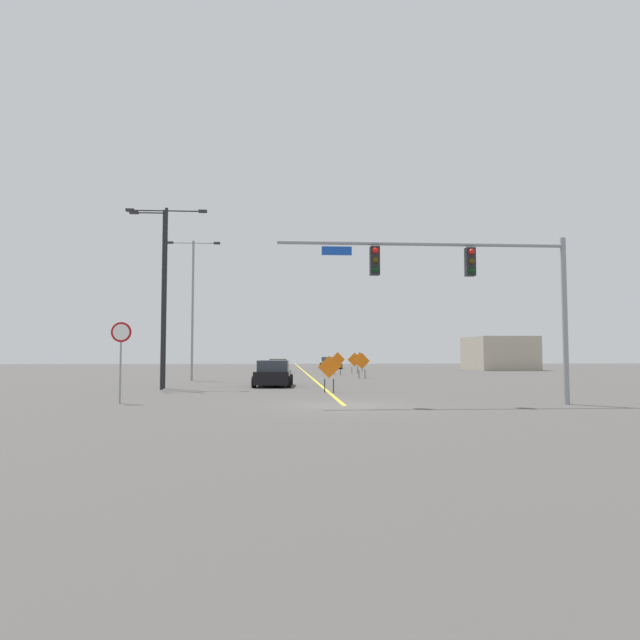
# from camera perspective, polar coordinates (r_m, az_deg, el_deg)

# --- Properties ---
(ground) EXTENTS (161.12, 161.12, 0.00)m
(ground) POSITION_cam_1_polar(r_m,az_deg,el_deg) (20.19, 2.54, -8.76)
(ground) COLOR #4C4947
(road_centre_stripe) EXTENTS (0.16, 89.51, 0.01)m
(road_centre_stripe) POSITION_cam_1_polar(r_m,az_deg,el_deg) (64.80, -1.85, -5.09)
(road_centre_stripe) COLOR yellow
(road_centre_stripe) RESTS_ON ground
(traffic_signal_assembly) EXTENTS (10.78, 0.44, 6.20)m
(traffic_signal_assembly) POSITION_cam_1_polar(r_m,az_deg,el_deg) (21.29, 14.93, 4.39)
(traffic_signal_assembly) COLOR gray
(traffic_signal_assembly) RESTS_ON ground
(stop_sign) EXTENTS (0.76, 0.07, 3.06)m
(stop_sign) POSITION_cam_1_polar(r_m,az_deg,el_deg) (22.32, -19.70, -2.54)
(stop_sign) COLOR gray
(stop_sign) RESTS_ON ground
(street_lamp_far_left) EXTENTS (4.34, 0.24, 9.79)m
(street_lamp_far_left) POSITION_cam_1_polar(r_m,az_deg,el_deg) (31.30, -15.54, 3.79)
(street_lamp_far_left) COLOR black
(street_lamp_far_left) RESTS_ON ground
(street_lamp_near_right) EXTENTS (1.87, 0.24, 9.41)m
(street_lamp_near_right) POSITION_cam_1_polar(r_m,az_deg,el_deg) (30.24, -15.98, 2.88)
(street_lamp_near_right) COLOR black
(street_lamp_near_right) RESTS_ON ground
(street_lamp_mid_right) EXTENTS (3.72, 0.24, 9.81)m
(street_lamp_mid_right) POSITION_cam_1_polar(r_m,az_deg,el_deg) (40.03, -12.89, 2.13)
(street_lamp_mid_right) COLOR gray
(street_lamp_mid_right) RESTS_ON ground
(construction_sign_right_lane) EXTENTS (1.22, 0.27, 1.92)m
(construction_sign_right_lane) POSITION_cam_1_polar(r_m,az_deg,el_deg) (42.13, 4.31, -4.33)
(construction_sign_right_lane) COLOR orange
(construction_sign_right_lane) RESTS_ON ground
(construction_sign_left_shoulder) EXTENTS (1.32, 0.37, 2.00)m
(construction_sign_left_shoulder) POSITION_cam_1_polar(r_m,az_deg,el_deg) (49.68, 1.81, -4.16)
(construction_sign_left_shoulder) COLOR orange
(construction_sign_left_shoulder) RESTS_ON ground
(construction_sign_left_lane) EXTENTS (1.08, 0.21, 1.76)m
(construction_sign_left_lane) POSITION_cam_1_polar(r_m,az_deg,el_deg) (26.91, 0.93, -5.06)
(construction_sign_left_lane) COLOR orange
(construction_sign_left_lane) RESTS_ON ground
(construction_sign_median_near) EXTENTS (1.36, 0.34, 2.02)m
(construction_sign_median_near) POSITION_cam_1_polar(r_m,az_deg,el_deg) (58.32, 4.10, -4.04)
(construction_sign_median_near) COLOR orange
(construction_sign_median_near) RESTS_ON ground
(construction_sign_right_shoulder) EXTENTS (1.34, 0.16, 1.96)m
(construction_sign_right_shoulder) POSITION_cam_1_polar(r_m,az_deg,el_deg) (52.98, 3.56, -4.15)
(construction_sign_right_shoulder) COLOR orange
(construction_sign_right_shoulder) RESTS_ON ground
(car_white_distant) EXTENTS (2.23, 4.41, 1.40)m
(car_white_distant) POSITION_cam_1_polar(r_m,az_deg,el_deg) (73.64, 0.79, -4.38)
(car_white_distant) COLOR white
(car_white_distant) RESTS_ON ground
(car_yellow_approaching) EXTENTS (2.22, 4.33, 1.34)m
(car_yellow_approaching) POSITION_cam_1_polar(r_m,az_deg,el_deg) (55.22, -4.28, -4.73)
(car_yellow_approaching) COLOR gold
(car_yellow_approaching) RESTS_ON ground
(car_orange_far) EXTENTS (2.21, 4.12, 1.41)m
(car_orange_far) POSITION_cam_1_polar(r_m,az_deg,el_deg) (68.39, 1.35, -4.47)
(car_orange_far) COLOR orange
(car_orange_far) RESTS_ON ground
(car_black_passing) EXTENTS (2.30, 4.07, 1.48)m
(car_black_passing) POSITION_cam_1_polar(r_m,az_deg,el_deg) (32.05, -4.80, -5.52)
(car_black_passing) COLOR black
(car_black_passing) RESTS_ON ground
(roadside_building_east) EXTENTS (6.52, 7.90, 3.78)m
(roadside_building_east) POSITION_cam_1_polar(r_m,az_deg,el_deg) (67.52, 17.84, -3.26)
(roadside_building_east) COLOR #B2A893
(roadside_building_east) RESTS_ON ground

